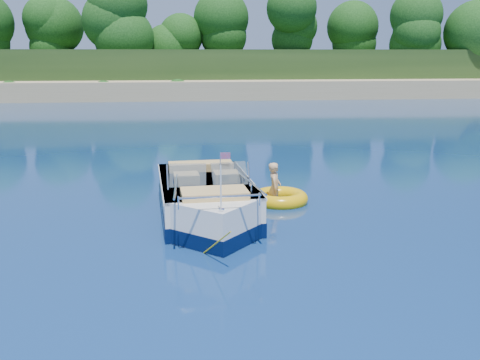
% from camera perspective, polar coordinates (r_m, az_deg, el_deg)
% --- Properties ---
extents(ground, '(160.00, 160.00, 0.00)m').
position_cam_1_polar(ground, '(9.17, -9.78, -10.58)').
color(ground, '#0A2548').
rests_on(ground, ground).
extents(shoreline, '(170.00, 59.00, 6.00)m').
position_cam_1_polar(shoreline, '(72.19, -6.89, 11.13)').
color(shoreline, tan).
rests_on(shoreline, ground).
extents(treeline, '(150.00, 7.12, 8.19)m').
position_cam_1_polar(treeline, '(49.42, -7.20, 15.43)').
color(treeline, black).
rests_on(treeline, ground).
extents(motorboat, '(2.33, 5.81, 1.93)m').
position_cam_1_polar(motorboat, '(12.18, -3.48, -2.46)').
color(motorboat, white).
rests_on(motorboat, ground).
extents(tow_tube, '(1.59, 1.59, 0.38)m').
position_cam_1_polar(tow_tube, '(13.61, 4.26, -1.97)').
color(tow_tube, '#EBAF09').
rests_on(tow_tube, ground).
extents(boy, '(0.44, 0.77, 1.42)m').
position_cam_1_polar(boy, '(13.64, 3.67, -2.35)').
color(boy, tan).
rests_on(boy, ground).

